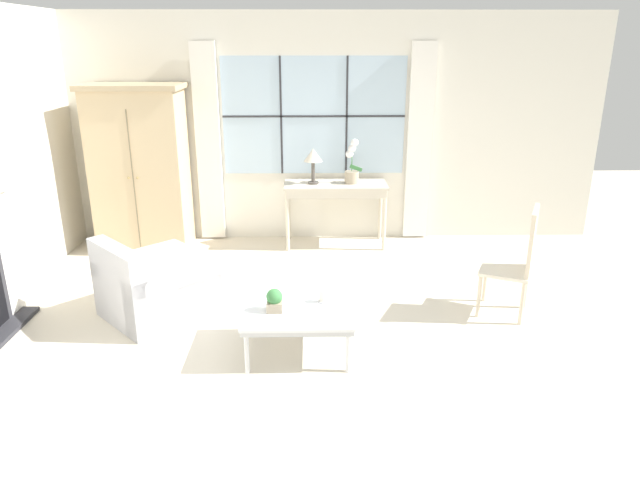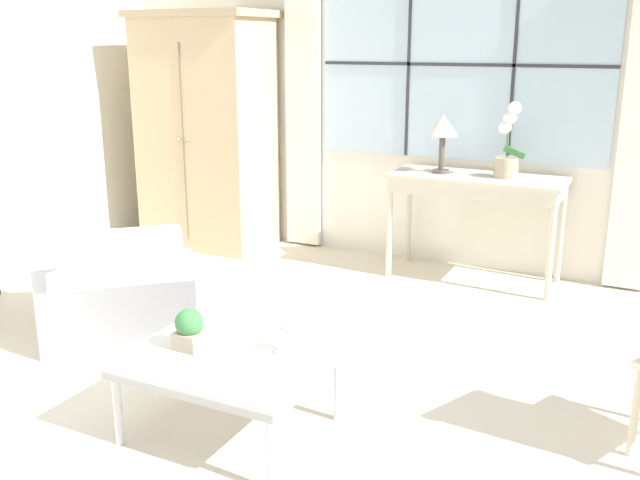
% 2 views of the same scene
% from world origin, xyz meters
% --- Properties ---
extents(ground_plane, '(14.00, 14.00, 0.00)m').
position_xyz_m(ground_plane, '(0.00, 0.00, 0.00)').
color(ground_plane, beige).
extents(wall_back_windowed, '(7.20, 0.14, 2.80)m').
position_xyz_m(wall_back_windowed, '(0.00, 3.02, 1.39)').
color(wall_back_windowed, silver).
rests_on(wall_back_windowed, ground_plane).
extents(armoire, '(1.14, 0.70, 1.99)m').
position_xyz_m(armoire, '(-2.09, 2.63, 1.00)').
color(armoire, tan).
rests_on(armoire, ground_plane).
extents(console_table, '(1.26, 0.52, 0.80)m').
position_xyz_m(console_table, '(0.26, 2.68, 0.71)').
color(console_table, beige).
rests_on(console_table, ground_plane).
extents(table_lamp, '(0.22, 0.22, 0.43)m').
position_xyz_m(table_lamp, '(-0.01, 2.68, 1.12)').
color(table_lamp, '#4C4742').
rests_on(table_lamp, console_table).
extents(potted_orchid, '(0.22, 0.17, 0.54)m').
position_xyz_m(potted_orchid, '(0.46, 2.71, 1.00)').
color(potted_orchid, tan).
rests_on(potted_orchid, console_table).
extents(armchair_upholstered, '(1.20, 1.20, 0.76)m').
position_xyz_m(armchair_upholstered, '(-1.51, 0.74, 0.26)').
color(armchair_upholstered, '#B2B2B7').
rests_on(armchair_upholstered, ground_plane).
extents(side_chair_wooden, '(0.58, 0.58, 1.05)m').
position_xyz_m(side_chair_wooden, '(1.86, 0.68, 0.57)').
color(side_chair_wooden, beige).
rests_on(side_chair_wooden, ground_plane).
extents(coffee_table, '(0.88, 0.73, 0.39)m').
position_xyz_m(coffee_table, '(-0.15, 0.03, 0.35)').
color(coffee_table, silver).
rests_on(coffee_table, ground_plane).
extents(potted_plant_small, '(0.13, 0.13, 0.19)m').
position_xyz_m(potted_plant_small, '(-0.34, -0.01, 0.49)').
color(potted_plant_small, tan).
rests_on(potted_plant_small, coffee_table).
extents(pillar_candle, '(0.09, 0.09, 0.12)m').
position_xyz_m(pillar_candle, '(0.05, 0.15, 0.44)').
color(pillar_candle, silver).
rests_on(pillar_candle, coffee_table).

